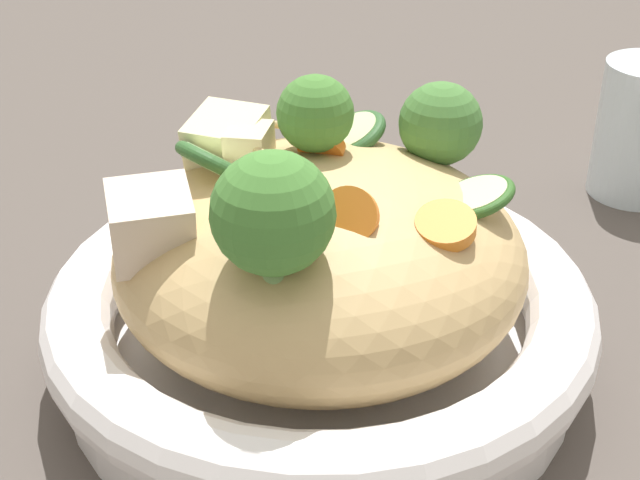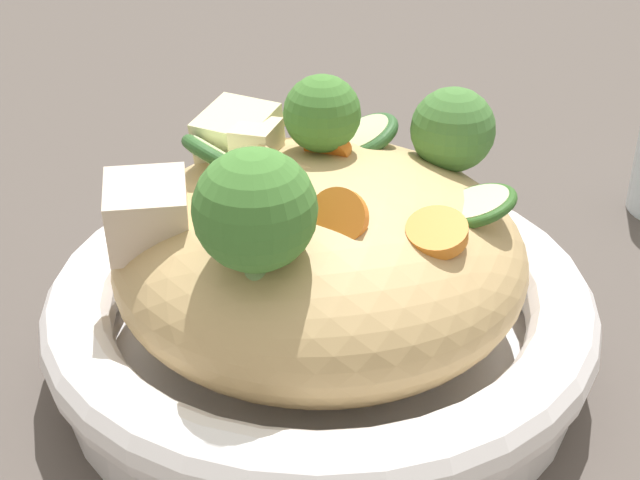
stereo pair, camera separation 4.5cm
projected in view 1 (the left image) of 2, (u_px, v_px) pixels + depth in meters
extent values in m
plane|color=#4D453F|center=(320.00, 363.00, 0.49)|extent=(3.00, 3.00, 0.00)
cylinder|color=white|center=(320.00, 348.00, 0.48)|extent=(0.26, 0.26, 0.02)
torus|color=white|center=(320.00, 303.00, 0.47)|extent=(0.27, 0.27, 0.04)
ellipsoid|color=tan|center=(320.00, 256.00, 0.45)|extent=(0.20, 0.20, 0.09)
torus|color=tan|center=(340.00, 199.00, 0.46)|extent=(0.06, 0.06, 0.01)
torus|color=tan|center=(207.00, 218.00, 0.44)|extent=(0.07, 0.07, 0.02)
torus|color=tan|center=(303.00, 149.00, 0.46)|extent=(0.09, 0.09, 0.02)
cone|color=#94B169|center=(438.00, 163.00, 0.48)|extent=(0.02, 0.02, 0.01)
sphere|color=#467A38|center=(440.00, 124.00, 0.47)|extent=(0.05, 0.05, 0.04)
cone|color=#8CB16D|center=(267.00, 270.00, 0.38)|extent=(0.04, 0.04, 0.02)
sphere|color=#447E34|center=(265.00, 212.00, 0.37)|extent=(0.07, 0.07, 0.05)
cone|color=#94B670|center=(315.00, 154.00, 0.46)|extent=(0.02, 0.02, 0.02)
sphere|color=#447C33|center=(315.00, 114.00, 0.44)|extent=(0.05, 0.05, 0.04)
cylinder|color=orange|center=(446.00, 226.00, 0.40)|extent=(0.03, 0.03, 0.01)
cylinder|color=orange|center=(349.00, 216.00, 0.40)|extent=(0.02, 0.03, 0.03)
cylinder|color=orange|center=(322.00, 148.00, 0.45)|extent=(0.02, 0.02, 0.02)
cylinder|color=beige|center=(475.00, 197.00, 0.43)|extent=(0.04, 0.04, 0.02)
torus|color=#2F5D23|center=(475.00, 197.00, 0.43)|extent=(0.04, 0.04, 0.02)
cylinder|color=beige|center=(239.00, 144.00, 0.48)|extent=(0.04, 0.04, 0.03)
torus|color=#2A5823|center=(239.00, 144.00, 0.48)|extent=(0.05, 0.04, 0.03)
cylinder|color=beige|center=(222.00, 163.00, 0.45)|extent=(0.05, 0.05, 0.03)
torus|color=#2D5A28|center=(222.00, 163.00, 0.45)|extent=(0.06, 0.06, 0.03)
cylinder|color=beige|center=(346.00, 135.00, 0.48)|extent=(0.04, 0.04, 0.02)
torus|color=#2F592D|center=(346.00, 135.00, 0.48)|extent=(0.05, 0.05, 0.02)
cube|color=beige|center=(250.00, 148.00, 0.45)|extent=(0.03, 0.02, 0.02)
cube|color=beige|center=(151.00, 225.00, 0.41)|extent=(0.05, 0.05, 0.04)
cube|color=beige|center=(228.00, 143.00, 0.47)|extent=(0.04, 0.04, 0.03)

